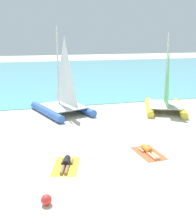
# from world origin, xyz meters

# --- Properties ---
(ground_plane) EXTENTS (120.00, 120.00, 0.00)m
(ground_plane) POSITION_xyz_m (0.00, 10.00, 0.00)
(ground_plane) COLOR beige
(ocean_water) EXTENTS (120.00, 40.00, 0.05)m
(ocean_water) POSITION_xyz_m (0.00, 31.37, 0.03)
(ocean_water) COLOR #5BB2C1
(ocean_water) RESTS_ON ground
(sailboat_yellow) EXTENTS (4.31, 5.19, 5.80)m
(sailboat_yellow) POSITION_xyz_m (6.06, 8.19, 0.86)
(sailboat_yellow) COLOR yellow
(sailboat_yellow) RESTS_ON ground
(sailboat_blue) EXTENTS (4.47, 5.53, 6.25)m
(sailboat_blue) POSITION_xyz_m (-1.51, 9.59, 0.93)
(sailboat_blue) COLOR blue
(sailboat_blue) RESTS_ON ground
(towel_left) EXTENTS (1.59, 2.13, 0.01)m
(towel_left) POSITION_xyz_m (-2.55, 0.96, 0.01)
(towel_left) COLOR yellow
(towel_left) RESTS_ON ground
(sunbather_left) EXTENTS (0.81, 1.55, 0.30)m
(sunbather_left) POSITION_xyz_m (-2.53, 1.03, 0.13)
(sunbather_left) COLOR black
(sunbather_left) RESTS_ON towel_left
(towel_middle) EXTENTS (1.25, 1.98, 0.01)m
(towel_middle) POSITION_xyz_m (1.59, 1.31, 0.01)
(towel_middle) COLOR #EA5933
(towel_middle) RESTS_ON ground
(sunbather_middle) EXTENTS (0.58, 1.57, 0.30)m
(sunbather_middle) POSITION_xyz_m (1.58, 1.38, 0.13)
(sunbather_middle) COLOR orange
(sunbather_middle) RESTS_ON towel_middle
(beach_ball) EXTENTS (0.38, 0.38, 0.38)m
(beach_ball) POSITION_xyz_m (-3.62, -1.73, 0.19)
(beach_ball) COLOR red
(beach_ball) RESTS_ON ground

